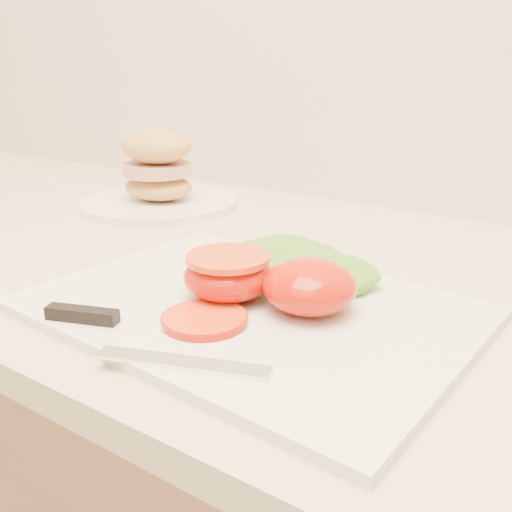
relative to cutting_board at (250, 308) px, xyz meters
The scene contains 8 objects.
cutting_board is the anchor object (origin of this frame).
tomato_half_dome 0.06m from the cutting_board, 19.30° to the left, with size 0.09×0.09×0.05m, color red.
tomato_half_cut 0.04m from the cutting_board, behind, with size 0.09×0.09×0.04m.
tomato_slice_0 0.06m from the cutting_board, 99.42° to the right, with size 0.07×0.07×0.01m, color #F04917.
lettuce_leaf_0 0.09m from the cutting_board, 97.75° to the left, with size 0.15×0.10×0.03m, color #5CAC2D.
lettuce_leaf_1 0.10m from the cutting_board, 65.88° to the left, with size 0.10×0.08×0.02m, color #5CAC2D.
knife 0.13m from the cutting_board, 114.29° to the right, with size 0.23×0.06×0.01m.
sandwich_plate 0.45m from the cutting_board, 144.41° to the left, with size 0.25×0.25×0.12m.
Camera 1 is at (-0.07, 1.13, 1.16)m, focal length 40.00 mm.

